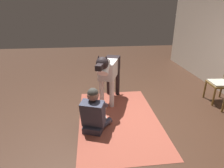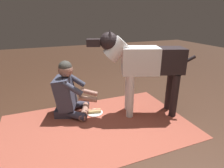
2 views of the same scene
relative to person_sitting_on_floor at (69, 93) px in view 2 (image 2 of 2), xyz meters
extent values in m
plane|color=#392216|center=(-0.30, 0.66, -0.34)|extent=(14.78, 14.78, 0.00)
cube|color=brown|center=(-0.28, 0.49, -0.34)|extent=(2.52, 1.58, 0.01)
cube|color=#333344|center=(0.08, -0.03, -0.28)|extent=(0.34, 0.40, 0.12)
cylinder|color=#333344|center=(-0.12, -0.12, -0.28)|extent=(0.41, 0.15, 0.11)
cylinder|color=#9C6C5C|center=(-0.24, 0.00, -0.28)|extent=(0.19, 0.37, 0.09)
cylinder|color=#333344|center=(-0.02, 0.17, -0.28)|extent=(0.36, 0.36, 0.11)
cylinder|color=#9C6C5C|center=(-0.18, 0.16, -0.28)|extent=(0.23, 0.37, 0.09)
cube|color=#373A4C|center=(0.05, -0.02, 0.01)|extent=(0.40, 0.47, 0.50)
cylinder|color=#373A4C|center=(-0.15, -0.13, 0.15)|extent=(0.30, 0.17, 0.24)
cylinder|color=#9C6C5C|center=(-0.32, -0.02, -0.04)|extent=(0.27, 0.19, 0.12)
cylinder|color=#373A4C|center=(-0.03, 0.20, 0.15)|extent=(0.30, 0.17, 0.24)
cylinder|color=#9C6C5C|center=(-0.23, 0.22, -0.04)|extent=(0.28, 0.12, 0.12)
sphere|color=#9C6C5C|center=(0.02, -0.01, 0.36)|extent=(0.21, 0.21, 0.21)
sphere|color=#393833|center=(0.02, -0.01, 0.40)|extent=(0.19, 0.19, 0.19)
cylinder|color=silver|center=(-0.81, 0.42, -0.02)|extent=(0.10, 0.10, 0.65)
cylinder|color=silver|center=(-0.89, 0.20, -0.02)|extent=(0.10, 0.10, 0.65)
cylinder|color=black|center=(-1.43, 0.63, -0.02)|extent=(0.10, 0.10, 0.65)
cylinder|color=black|center=(-1.50, 0.42, -0.02)|extent=(0.10, 0.10, 0.65)
cube|color=silver|center=(-0.98, 0.35, 0.49)|extent=(0.59, 0.49, 0.37)
cube|color=black|center=(-1.35, 0.48, 0.49)|extent=(0.52, 0.45, 0.36)
cylinder|color=silver|center=(-0.66, 0.24, 0.65)|extent=(0.43, 0.34, 0.37)
sphere|color=black|center=(-0.57, 0.20, 0.76)|extent=(0.25, 0.25, 0.25)
cube|color=black|center=(-0.37, 0.13, 0.74)|extent=(0.21, 0.17, 0.10)
cone|color=black|center=(-0.56, 0.28, 0.85)|extent=(0.11, 0.11, 0.11)
cone|color=black|center=(-0.61, 0.14, 0.85)|extent=(0.11, 0.11, 0.11)
cylinder|color=black|center=(-1.58, 0.57, 0.45)|extent=(0.33, 0.16, 0.22)
cylinder|color=white|center=(-0.35, 0.13, -0.34)|extent=(0.25, 0.25, 0.01)
cylinder|color=tan|center=(-0.36, 0.11, -0.31)|extent=(0.20, 0.09, 0.05)
cylinder|color=tan|center=(-0.35, 0.15, -0.31)|extent=(0.20, 0.09, 0.05)
cylinder|color=#9F3B32|center=(-0.35, 0.13, -0.30)|extent=(0.20, 0.08, 0.04)
camera|label=1|loc=(2.96, -0.01, 1.78)|focal=30.21mm
camera|label=2|loc=(0.34, 2.61, 1.10)|focal=29.84mm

